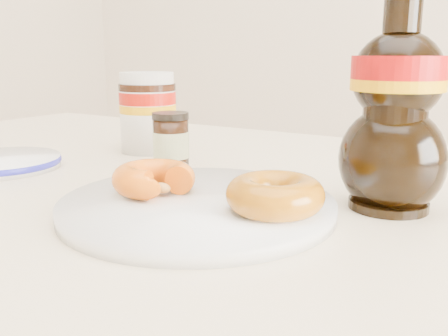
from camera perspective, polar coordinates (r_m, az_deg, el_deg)
The scene contains 8 objects.
dining_table at distance 0.61m, azimuth -5.56°, elevation -9.80°, with size 1.40×0.90×0.75m.
plate at distance 0.50m, azimuth -3.06°, elevation -4.23°, with size 0.27×0.27×0.01m.
donut_bitten at distance 0.52m, azimuth -8.02°, elevation -1.18°, with size 0.09×0.09×0.03m, color orange.
donut_whole at distance 0.45m, azimuth 5.86°, elevation -3.05°, with size 0.09×0.09×0.03m, color #A1680A.
nutella_jar at distance 0.80m, azimuth -8.69°, elevation 6.66°, with size 0.09×0.09×0.13m.
syrup_bottle at distance 0.52m, azimuth 19.01°, elevation 6.60°, with size 0.11×0.09×0.21m, color black, non-canonical shape.
dark_jar at distance 0.67m, azimuth -6.08°, elevation 2.95°, with size 0.05×0.05×0.08m.
blue_rim_saucer at distance 0.75m, azimuth -24.02°, elevation 0.63°, with size 0.16×0.16×0.02m.
Camera 1 is at (0.35, -0.35, 0.90)m, focal length 40.00 mm.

